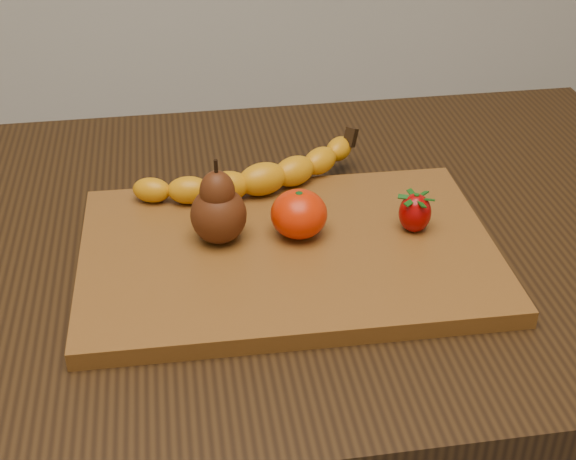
{
  "coord_description": "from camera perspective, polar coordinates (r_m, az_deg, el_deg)",
  "views": [
    {
      "loc": [
        -0.15,
        -0.78,
        1.27
      ],
      "look_at": [
        -0.03,
        -0.06,
        0.8
      ],
      "focal_mm": 50.0,
      "sensor_mm": 36.0,
      "label": 1
    }
  ],
  "objects": [
    {
      "name": "table",
      "position": [
        1.0,
        1.18,
        -4.54
      ],
      "size": [
        1.0,
        0.7,
        0.76
      ],
      "color": "black",
      "rests_on": "ground"
    },
    {
      "name": "cutting_board",
      "position": [
        0.88,
        0.0,
        -1.64
      ],
      "size": [
        0.46,
        0.31,
        0.02
      ],
      "primitive_type": "cube",
      "rotation": [
        0.0,
        0.0,
        -0.02
      ],
      "color": "brown",
      "rests_on": "table"
    },
    {
      "name": "banana",
      "position": [
        0.96,
        -1.83,
        3.64
      ],
      "size": [
        0.26,
        0.13,
        0.04
      ],
      "primitive_type": null,
      "rotation": [
        0.0,
        0.0,
        0.28
      ],
      "color": "orange",
      "rests_on": "cutting_board"
    },
    {
      "name": "pear",
      "position": [
        0.86,
        -5.01,
        2.06
      ],
      "size": [
        0.07,
        0.07,
        0.1
      ],
      "primitive_type": null,
      "rotation": [
        0.0,
        0.0,
        -0.2
      ],
      "color": "#4B210C",
      "rests_on": "cutting_board"
    },
    {
      "name": "mandarin",
      "position": [
        0.88,
        0.78,
        1.15
      ],
      "size": [
        0.08,
        0.08,
        0.05
      ],
      "primitive_type": "ellipsoid",
      "rotation": [
        0.0,
        0.0,
        -0.4
      ],
      "color": "red",
      "rests_on": "cutting_board"
    },
    {
      "name": "strawberry",
      "position": [
        0.9,
        9.03,
        1.31
      ],
      "size": [
        0.05,
        0.05,
        0.05
      ],
      "primitive_type": null,
      "rotation": [
        0.0,
        0.0,
        -0.38
      ],
      "color": "#9B0404",
      "rests_on": "cutting_board"
    }
  ]
}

